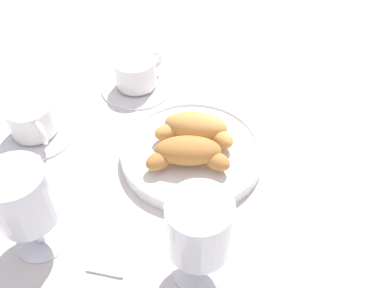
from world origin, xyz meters
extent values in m
plane|color=silver|center=(0.00, 0.00, 0.00)|extent=(2.20, 2.20, 0.00)
cylinder|color=white|center=(-0.02, -0.02, 0.01)|extent=(0.23, 0.23, 0.02)
torus|color=white|center=(-0.02, -0.02, 0.02)|extent=(0.23, 0.23, 0.01)
ellipsoid|color=#D6994C|center=(-0.01, -0.04, 0.04)|extent=(0.11, 0.06, 0.04)
ellipsoid|color=#D6994C|center=(0.03, -0.02, 0.04)|extent=(0.05, 0.05, 0.03)
ellipsoid|color=#D6994C|center=(-0.06, -0.04, 0.04)|extent=(0.05, 0.04, 0.03)
ellipsoid|color=#BC7A38|center=(-0.02, 0.01, 0.04)|extent=(0.11, 0.08, 0.04)
ellipsoid|color=#BC7A38|center=(0.02, 0.04, 0.04)|extent=(0.05, 0.05, 0.03)
ellipsoid|color=#BC7A38|center=(-0.06, 0.01, 0.04)|extent=(0.05, 0.04, 0.03)
cylinder|color=white|center=(0.14, -0.15, 0.00)|extent=(0.14, 0.14, 0.01)
cylinder|color=white|center=(0.14, -0.15, 0.03)|extent=(0.08, 0.08, 0.05)
cylinder|color=brown|center=(0.14, -0.15, 0.06)|extent=(0.07, 0.07, 0.01)
torus|color=white|center=(0.13, -0.19, 0.04)|extent=(0.03, 0.04, 0.04)
cylinder|color=white|center=(0.25, 0.02, 0.00)|extent=(0.14, 0.14, 0.01)
cylinder|color=white|center=(0.25, 0.02, 0.03)|extent=(0.08, 0.08, 0.05)
cylinder|color=#937A60|center=(0.25, 0.02, 0.06)|extent=(0.07, 0.07, 0.01)
torus|color=white|center=(0.21, 0.05, 0.04)|extent=(0.04, 0.03, 0.04)
cylinder|color=white|center=(0.12, 0.20, 0.00)|extent=(0.07, 0.07, 0.01)
cylinder|color=white|center=(0.12, 0.20, 0.03)|extent=(0.01, 0.01, 0.05)
cylinder|color=white|center=(0.12, 0.20, 0.10)|extent=(0.08, 0.08, 0.08)
cylinder|color=gold|center=(0.12, 0.20, 0.09)|extent=(0.07, 0.07, 0.05)
cylinder|color=white|center=(-0.09, 0.17, 0.00)|extent=(0.07, 0.07, 0.01)
cylinder|color=white|center=(-0.09, 0.17, 0.03)|extent=(0.01, 0.01, 0.05)
cylinder|color=white|center=(-0.09, 0.17, 0.10)|extent=(0.08, 0.08, 0.08)
cylinder|color=yellow|center=(-0.09, 0.17, 0.08)|extent=(0.07, 0.07, 0.05)
cube|color=white|center=(0.02, 0.20, 0.00)|extent=(0.05, 0.04, 0.01)
camera|label=1|loc=(-0.18, 0.42, 0.51)|focal=39.77mm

